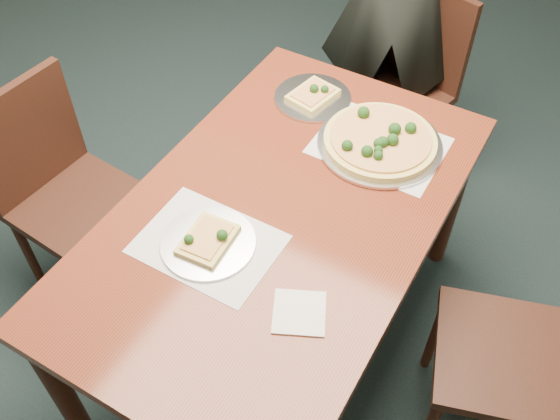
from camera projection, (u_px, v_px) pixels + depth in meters
The scene contains 11 objects.
ground at pixel (251, 276), 2.67m from camera, with size 8.00×8.00×0.00m, color black.
dining_table at pixel (280, 229), 1.98m from camera, with size 0.90×1.50×0.75m.
chair_far at pixel (405, 79), 2.74m from camera, with size 0.51×0.51×0.91m.
chair_left at pixel (61, 185), 2.31m from camera, with size 0.45×0.45×0.91m.
chair_right at pixel (538, 352), 1.85m from camera, with size 0.53×0.53×0.91m.
placemat_main at pixel (379, 145), 2.11m from camera, with size 0.42×0.32×0.00m, color white.
placemat_near at pixel (208, 244), 1.82m from camera, with size 0.40×0.30×0.00m, color white.
pizza_pan at pixel (380, 141), 2.09m from camera, with size 0.42×0.42×0.07m.
slice_plate_near at pixel (208, 241), 1.81m from camera, with size 0.28×0.28×0.06m.
slice_plate_far at pixel (313, 96), 2.27m from camera, with size 0.28×0.28×0.06m.
napkin at pixel (299, 312), 1.67m from camera, with size 0.14×0.14×0.01m, color white.
Camera 1 is at (0.89, -1.29, 2.18)m, focal length 40.00 mm.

